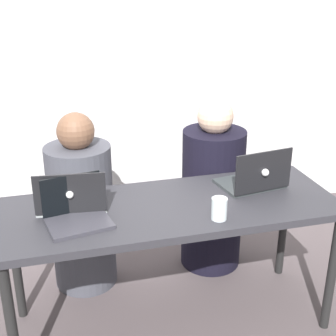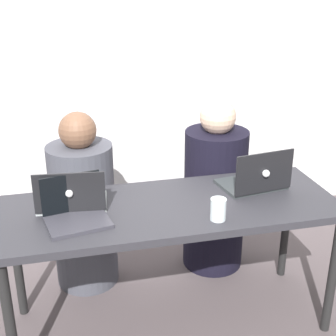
# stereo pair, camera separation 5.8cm
# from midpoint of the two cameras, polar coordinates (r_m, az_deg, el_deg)

# --- Properties ---
(ground_plane) EXTENTS (12.00, 12.00, 0.00)m
(ground_plane) POSITION_cam_midpoint_polar(r_m,az_deg,el_deg) (2.84, -0.26, -18.05)
(ground_plane) COLOR #4D4446
(back_wall) EXTENTS (4.56, 0.10, 2.50)m
(back_wall) POSITION_cam_midpoint_polar(r_m,az_deg,el_deg) (3.50, -5.95, 12.53)
(back_wall) COLOR silver
(back_wall) RESTS_ON ground
(desk) EXTENTS (1.75, 0.64, 0.75)m
(desk) POSITION_cam_midpoint_polar(r_m,az_deg,el_deg) (2.46, -0.28, -5.97)
(desk) COLOR #2C2B30
(desk) RESTS_ON ground
(person_on_left) EXTENTS (0.46, 0.46, 1.13)m
(person_on_left) POSITION_cam_midpoint_polar(r_m,az_deg,el_deg) (2.94, -11.01, -5.22)
(person_on_left) COLOR #41424B
(person_on_left) RESTS_ON ground
(person_on_right) EXTENTS (0.45, 0.45, 1.16)m
(person_on_right) POSITION_cam_midpoint_polar(r_m,az_deg,el_deg) (3.09, 4.89, -3.18)
(person_on_right) COLOR black
(person_on_right) RESTS_ON ground
(laptop_back_right) EXTENTS (0.38, 0.31, 0.24)m
(laptop_back_right) POSITION_cam_midpoint_polar(r_m,az_deg,el_deg) (2.63, 9.84, -1.36)
(laptop_back_right) COLOR #33383A
(laptop_back_right) RESTS_ON desk
(laptop_front_left) EXTENTS (0.33, 0.28, 0.22)m
(laptop_front_left) POSITION_cam_midpoint_polar(r_m,az_deg,el_deg) (2.29, -11.81, -5.40)
(laptop_front_left) COLOR #35343D
(laptop_front_left) RESTS_ON desk
(laptop_back_left) EXTENTS (0.37, 0.28, 0.22)m
(laptop_back_left) POSITION_cam_midpoint_polar(r_m,az_deg,el_deg) (2.42, -12.33, -3.89)
(laptop_back_left) COLOR #AFB9BA
(laptop_back_left) RESTS_ON desk
(water_glass_right) EXTENTS (0.08, 0.08, 0.11)m
(water_glass_right) POSITION_cam_midpoint_polar(r_m,az_deg,el_deg) (2.28, 5.53, -5.13)
(water_glass_right) COLOR silver
(water_glass_right) RESTS_ON desk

